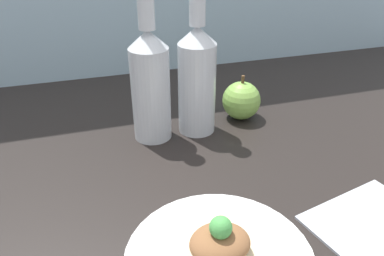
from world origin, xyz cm
name	(u,v)px	position (x,y,z in cm)	size (l,w,h in cm)	color
ground_plane	(211,190)	(0.00, 0.00, -2.00)	(180.00, 110.00, 4.00)	black
plated_food	(220,245)	(-4.80, -16.36, 3.28)	(13.99, 13.99, 6.13)	beige
cider_bottle_left	(150,82)	(-6.18, 17.06, 11.53)	(7.29, 7.29, 29.50)	silver
cider_bottle_right	(197,76)	(2.83, 17.06, 11.53)	(7.29, 7.29, 29.50)	silver
apple	(241,100)	(13.42, 19.18, 4.06)	(8.10, 8.10, 9.65)	#84B74C
napkin	(375,224)	(18.49, -16.47, 0.40)	(19.92, 16.85, 0.80)	#B7BCC6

